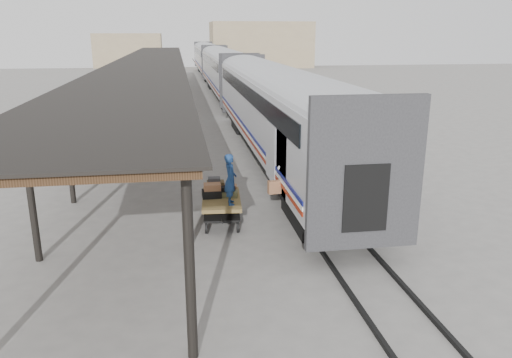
{
  "coord_description": "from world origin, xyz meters",
  "views": [
    {
      "loc": [
        -1.43,
        -15.5,
        6.11
      ],
      "look_at": [
        0.89,
        -0.67,
        1.7
      ],
      "focal_mm": 35.0,
      "sensor_mm": 36.0,
      "label": 1
    }
  ],
  "objects_px": {
    "baggage_cart": "(221,204)",
    "pedestrian": "(158,127)",
    "luggage_tug": "(152,111)",
    "porter": "(230,179)"
  },
  "relations": [
    {
      "from": "porter",
      "to": "pedestrian",
      "type": "distance_m",
      "value": 14.77
    },
    {
      "from": "luggage_tug",
      "to": "porter",
      "type": "distance_m",
      "value": 22.08
    },
    {
      "from": "porter",
      "to": "pedestrian",
      "type": "bearing_deg",
      "value": 10.02
    },
    {
      "from": "baggage_cart",
      "to": "luggage_tug",
      "type": "xyz_separation_m",
      "value": [
        -3.19,
        21.14,
        0.01
      ]
    },
    {
      "from": "baggage_cart",
      "to": "pedestrian",
      "type": "relative_size",
      "value": 1.61
    },
    {
      "from": "porter",
      "to": "pedestrian",
      "type": "height_order",
      "value": "porter"
    },
    {
      "from": "luggage_tug",
      "to": "porter",
      "type": "height_order",
      "value": "porter"
    },
    {
      "from": "baggage_cart",
      "to": "porter",
      "type": "bearing_deg",
      "value": -64.82
    },
    {
      "from": "pedestrian",
      "to": "luggage_tug",
      "type": "bearing_deg",
      "value": -74.41
    },
    {
      "from": "baggage_cart",
      "to": "luggage_tug",
      "type": "distance_m",
      "value": 21.38
    }
  ]
}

